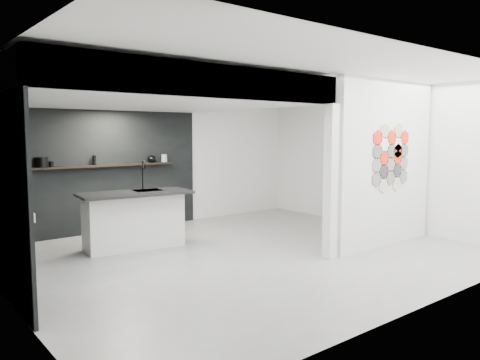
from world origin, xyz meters
name	(u,v)px	position (x,y,z in m)	size (l,w,h in m)	color
floor	(247,254)	(0.00, 0.00, -0.01)	(7.00, 6.00, 0.01)	slate
partition_panel	(385,164)	(2.23, -1.00, 1.40)	(2.45, 0.15, 2.80)	silver
bay_clad_back	(94,172)	(-1.30, 2.97, 1.18)	(4.40, 0.04, 2.35)	black
bulkhead	(140,92)	(-1.30, 1.00, 2.55)	(4.40, 4.00, 0.40)	silver
corner_column	(331,182)	(0.82, -1.00, 1.18)	(0.16, 0.16, 2.35)	silver
fascia_beam	(213,81)	(-1.30, -0.92, 2.55)	(4.40, 0.16, 0.40)	silver
wall_basin	(12,217)	(-3.24, 0.80, 0.85)	(0.40, 0.60, 0.12)	silver
display_shelf	(101,166)	(-1.20, 2.87, 1.30)	(3.00, 0.15, 0.04)	black
kitchen_island	(134,219)	(-1.23, 1.46, 0.49)	(1.88, 1.00, 1.45)	silver
stockpot	(42,162)	(-2.27, 2.87, 1.41)	(0.22, 0.22, 0.18)	black
kettle	(152,159)	(-0.14, 2.87, 1.39)	(0.18, 0.18, 0.15)	black
glass_bowl	(164,160)	(0.15, 2.87, 1.36)	(0.12, 0.12, 0.09)	gray
glass_vase	(164,158)	(0.15, 2.87, 1.40)	(0.11, 0.11, 0.16)	gray
bottle_dark	(94,160)	(-1.33, 2.87, 1.41)	(0.07, 0.07, 0.18)	black
utensil_cup	(51,164)	(-2.11, 2.87, 1.37)	(0.08, 0.08, 0.10)	black
hex_tile_cluster	(391,157)	(2.26, -1.09, 1.50)	(1.04, 0.02, 1.16)	#66635E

